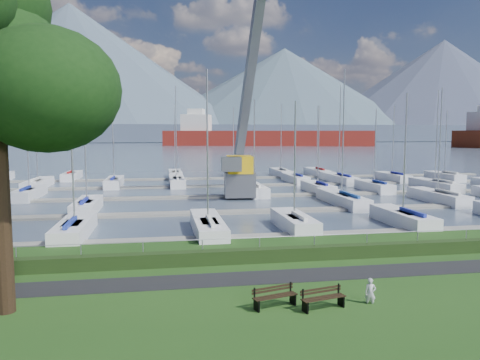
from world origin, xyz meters
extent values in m
cube|color=black|center=(0.00, -3.00, 0.01)|extent=(160.00, 2.00, 0.04)
cube|color=#455265|center=(0.00, 260.00, -0.40)|extent=(800.00, 540.00, 0.20)
cube|color=#1D3011|center=(0.00, -0.40, 0.35)|extent=(80.00, 0.70, 0.70)
cylinder|color=#96999E|center=(0.00, 0.00, 1.20)|extent=(80.00, 0.04, 0.04)
cube|color=#445064|center=(0.00, 330.00, 6.00)|extent=(900.00, 80.00, 12.00)
cone|color=#465667|center=(-80.00, 400.00, 57.50)|extent=(340.00, 340.00, 115.00)
cone|color=#445563|center=(110.00, 410.00, 42.50)|extent=(300.00, 300.00, 85.00)
cone|color=#3A4155|center=(280.00, 420.00, 50.00)|extent=(320.00, 320.00, 100.00)
cube|color=gray|center=(0.00, 6.00, -0.22)|extent=(90.00, 1.60, 0.25)
cube|color=slate|center=(0.00, 16.00, -0.22)|extent=(90.00, 1.60, 0.25)
cube|color=slate|center=(0.00, 26.00, -0.22)|extent=(90.00, 1.60, 0.25)
cube|color=slate|center=(0.00, 36.00, -0.22)|extent=(90.00, 1.60, 0.25)
cube|color=slate|center=(0.00, 46.00, -0.22)|extent=(90.00, 1.60, 0.25)
cube|color=black|center=(-2.58, -6.93, 0.23)|extent=(0.17, 0.40, 0.45)
cube|color=black|center=(-2.63, -6.75, 0.65)|extent=(0.06, 0.06, 0.40)
cube|color=black|center=(-1.05, -6.48, 0.23)|extent=(0.17, 0.40, 0.45)
cube|color=black|center=(-1.10, -6.31, 0.65)|extent=(0.06, 0.06, 0.40)
cube|color=black|center=(-1.77, -6.85, 0.45)|extent=(1.76, 0.60, 0.04)
cube|color=black|center=(-1.81, -6.70, 0.45)|extent=(1.76, 0.60, 0.04)
cube|color=black|center=(-1.86, -6.56, 0.45)|extent=(1.76, 0.60, 0.04)
cube|color=black|center=(-1.87, -6.51, 0.62)|extent=(1.74, 0.54, 0.08)
cube|color=black|center=(-1.87, -6.51, 0.74)|extent=(1.74, 0.54, 0.08)
cube|color=black|center=(-0.82, -7.37, 0.23)|extent=(0.15, 0.40, 0.45)
cube|color=black|center=(-0.87, -7.19, 0.65)|extent=(0.06, 0.06, 0.40)
cube|color=black|center=(0.73, -6.99, 0.23)|extent=(0.15, 0.40, 0.45)
cube|color=black|center=(0.69, -6.81, 0.65)|extent=(0.06, 0.06, 0.40)
cube|color=black|center=(-0.01, -7.32, 0.45)|extent=(1.77, 0.52, 0.04)
cube|color=black|center=(-0.05, -7.18, 0.45)|extent=(1.77, 0.52, 0.04)
cube|color=black|center=(-0.08, -7.03, 0.45)|extent=(1.77, 0.52, 0.04)
cube|color=black|center=(-0.09, -6.98, 0.62)|extent=(1.76, 0.47, 0.08)
cube|color=black|center=(-0.09, -6.98, 0.74)|extent=(1.76, 0.47, 0.08)
imported|color=#B9B9C0|center=(1.96, -6.92, 0.58)|extent=(0.49, 0.40, 1.16)
cylinder|color=black|center=(-11.83, -5.45, 4.70)|extent=(0.70, 0.70, 9.40)
sphere|color=black|center=(-10.06, -5.57, 8.21)|extent=(5.34, 5.34, 5.34)
cube|color=#595B61|center=(2.18, 25.13, 1.20)|extent=(3.46, 3.46, 2.60)
cube|color=gold|center=(2.18, 25.13, 3.30)|extent=(2.88, 3.61, 1.80)
cube|color=#5B5E63|center=(3.98, 29.63, 12.30)|extent=(2.00, 11.26, 19.89)
cube|color=#55595D|center=(0.98, 23.13, 3.50)|extent=(2.18, 2.36, 1.40)
cube|color=maroon|center=(49.08, 216.51, 2.50)|extent=(108.27, 47.92, 10.00)
cube|color=silver|center=(12.98, 227.25, 10.00)|extent=(17.41, 17.41, 12.00)
cube|color=silver|center=(12.98, 227.25, 17.00)|extent=(9.95, 9.95, 4.00)
camera|label=1|loc=(-6.04, -23.54, 6.69)|focal=35.00mm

